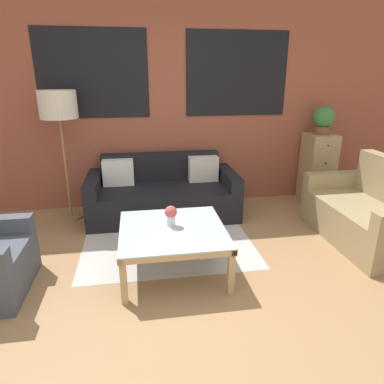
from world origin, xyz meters
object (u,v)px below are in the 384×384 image
at_px(floor_lamp, 58,108).
at_px(couch_dark, 163,195).
at_px(drawer_cabinet, 317,168).
at_px(coffee_table, 173,234).
at_px(flower_vase, 171,214).
at_px(potted_plant, 323,119).
at_px(settee_vintage, 370,215).

bearing_deg(floor_lamp, couch_dark, -3.59).
bearing_deg(drawer_cabinet, floor_lamp, -177.90).
xyz_separation_m(coffee_table, floor_lamp, (-1.19, 1.47, 1.04)).
xyz_separation_m(coffee_table, flower_vase, (-0.01, 0.06, 0.18)).
relative_size(coffee_table, potted_plant, 2.53).
bearing_deg(flower_vase, drawer_cabinet, 33.65).
height_order(drawer_cabinet, flower_vase, drawer_cabinet).
bearing_deg(potted_plant, floor_lamp, -177.90).
relative_size(couch_dark, potted_plant, 4.97).
height_order(floor_lamp, potted_plant, floor_lamp).
bearing_deg(drawer_cabinet, flower_vase, -146.35).
relative_size(couch_dark, drawer_cabinet, 1.94).
distance_m(floor_lamp, flower_vase, 2.04).
height_order(couch_dark, coffee_table, couch_dark).
relative_size(floor_lamp, potted_plant, 4.20).
bearing_deg(potted_plant, settee_vintage, -92.80).
bearing_deg(coffee_table, drawer_cabinet, 34.75).
xyz_separation_m(couch_dark, drawer_cabinet, (2.29, 0.20, 0.22)).
bearing_deg(couch_dark, potted_plant, 5.10).
relative_size(couch_dark, flower_vase, 9.64).
bearing_deg(flower_vase, settee_vintage, 5.22).
height_order(couch_dark, potted_plant, potted_plant).
bearing_deg(floor_lamp, drawer_cabinet, 2.10).
distance_m(coffee_table, drawer_cabinet, 2.82).
bearing_deg(potted_plant, drawer_cabinet, -90.00).
relative_size(coffee_table, floor_lamp, 0.60).
bearing_deg(coffee_table, potted_plant, 34.75).
distance_m(potted_plant, flower_vase, 2.86).
xyz_separation_m(couch_dark, potted_plant, (2.29, 0.20, 0.92)).
bearing_deg(couch_dark, coffee_table, -90.78).
height_order(settee_vintage, drawer_cabinet, drawer_cabinet).
xyz_separation_m(floor_lamp, flower_vase, (1.19, -1.41, -0.86)).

